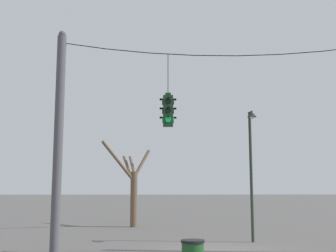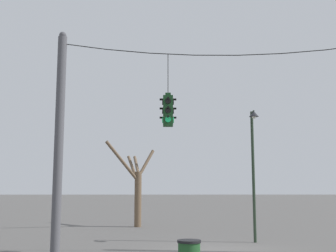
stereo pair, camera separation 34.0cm
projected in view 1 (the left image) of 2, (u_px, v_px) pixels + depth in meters
The scene contains 5 objects.
utility_pole_left at pixel (58, 139), 14.26m from camera, with size 0.31×0.31×7.66m.
span_wire at pixel (216, 52), 14.88m from camera, with size 10.84×0.03×0.44m.
traffic_light_near_left_pole at pixel (168, 110), 14.53m from camera, with size 0.58×0.58×2.57m.
street_lamp at pixel (251, 154), 17.35m from camera, with size 0.39×0.68×5.35m.
bare_tree at pixel (132, 185), 23.79m from camera, with size 2.68×3.77×4.69m.
Camera 1 is at (-2.15, -14.61, 2.24)m, focal length 45.00 mm.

